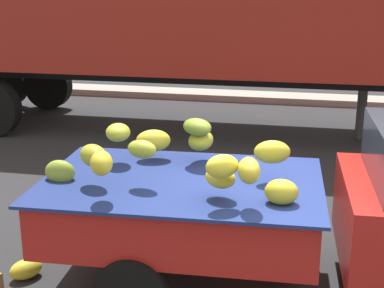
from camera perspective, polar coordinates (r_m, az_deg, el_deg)
name	(u,v)px	position (r m, az deg, el deg)	size (l,w,h in m)	color
curb_strip	(318,100)	(14.10, 12.61, 4.39)	(80.00, 0.80, 0.16)	gray
pickup_truck	(378,211)	(5.51, 18.28, -6.44)	(4.80, 1.98, 1.70)	#B21E19
fallen_banana_bunch_near_tailgate	(26,269)	(6.13, -16.42, -12.02)	(0.34, 0.22, 0.20)	gold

